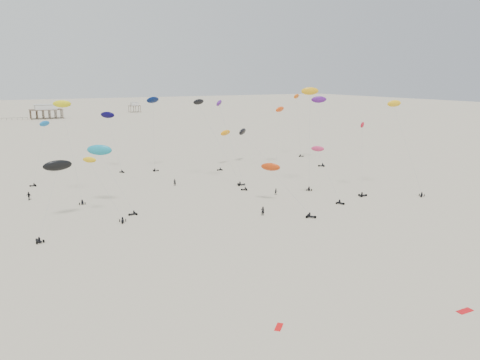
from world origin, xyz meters
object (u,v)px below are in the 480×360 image
rig_0 (281,179)px  pavilion_main (46,113)px  pavilion_small (135,108)px  rig_9 (42,137)px  rig_4 (297,109)px  spectator_0 (263,215)px

rig_0 → pavilion_main: bearing=-123.1°
pavilion_small → rig_9: 254.85m
pavilion_small → rig_9: bearing=-111.4°
rig_4 → rig_9: bearing=-40.4°
rig_9 → rig_4: bearing=-94.5°
rig_0 → rig_4: size_ratio=0.79×
rig_0 → pavilion_small: bearing=-137.2°
spectator_0 → rig_0: bearing=-128.9°
pavilion_small → rig_0: size_ratio=0.50×
pavilion_main → rig_0: bearing=-85.6°
rig_0 → rig_9: 70.35m
rig_4 → spectator_0: 77.42m
pavilion_small → rig_0: 296.71m
spectator_0 → rig_9: bearing=-38.4°
pavilion_main → rig_9: bearing=-96.3°
pavilion_main → rig_0: size_ratio=1.18×
pavilion_small → rig_0: rig_0 is taller
rig_0 → spectator_0: (-7.16, -4.22, -6.18)m
rig_0 → rig_9: rig_9 is taller
rig_4 → spectator_0: rig_4 is taller
rig_4 → rig_9: size_ratio=1.23×
spectator_0 → rig_4: bearing=-109.7°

